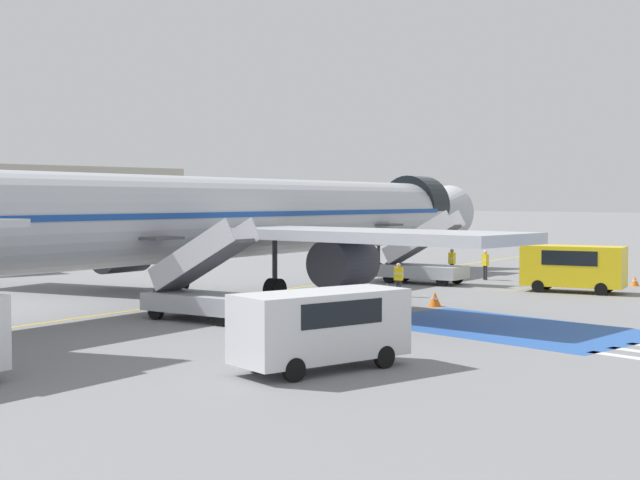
# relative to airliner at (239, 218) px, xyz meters

# --- Properties ---
(ground_plane) EXTENTS (600.00, 600.00, 0.00)m
(ground_plane) POSITION_rel_airliner_xyz_m (1.23, -0.40, -3.88)
(ground_plane) COLOR slate
(apron_leadline_yellow) EXTENTS (79.17, 19.46, 0.01)m
(apron_leadline_yellow) POSITION_rel_airliner_xyz_m (0.60, 0.15, -3.87)
(apron_leadline_yellow) COLOR gold
(apron_leadline_yellow) RESTS_ON ground_plane
(apron_stand_patch_blue) EXTENTS (6.43, 10.65, 0.01)m
(apron_stand_patch_blue) POSITION_rel_airliner_xyz_m (0.60, -15.50, -3.87)
(apron_stand_patch_blue) COLOR #2856A8
(apron_stand_patch_blue) RESTS_ON ground_plane
(airliner) EXTENTS (47.23, 32.08, 11.59)m
(airliner) POSITION_rel_airliner_xyz_m (0.00, 0.00, 0.00)
(airliner) COLOR #B7BCC4
(airliner) RESTS_ON ground_plane
(boarding_stairs_forward) EXTENTS (3.27, 5.54, 4.21)m
(boarding_stairs_forward) POSITION_rel_airliner_xyz_m (11.67, -1.81, -2.86)
(boarding_stairs_forward) COLOR #ADB2BA
(boarding_stairs_forward) RESTS_ON ground_plane
(boarding_stairs_aft) EXTENTS (3.27, 5.54, 4.08)m
(boarding_stairs_aft) POSITION_rel_airliner_xyz_m (-6.52, -6.24, -2.88)
(boarding_stairs_aft) COLOR #ADB2BA
(boarding_stairs_aft) RESTS_ON ground_plane
(service_van_1) EXTENTS (3.55, 5.45, 2.40)m
(service_van_1) POSITION_rel_airliner_xyz_m (13.73, -10.28, -2.46)
(service_van_1) COLOR yellow
(service_van_1) RESTS_ON ground_plane
(service_van_2) EXTENTS (5.21, 2.34, 2.20)m
(service_van_2) POSITION_rel_airliner_xyz_m (-10.03, -17.07, -2.56)
(service_van_2) COLOR silver
(service_van_2) RESTS_ON ground_plane
(baggage_cart) EXTENTS (2.94, 2.23, 0.87)m
(baggage_cart) POSITION_rel_airliner_xyz_m (2.07, -7.13, -3.62)
(baggage_cart) COLOR gray
(baggage_cart) RESTS_ON ground_plane
(ground_crew_0) EXTENTS (0.32, 0.47, 1.76)m
(ground_crew_0) POSITION_rel_airliner_xyz_m (16.20, -2.80, -2.86)
(ground_crew_0) COLOR #2D2D33
(ground_crew_0) RESTS_ON ground_plane
(ground_crew_1) EXTENTS (0.38, 0.49, 1.66)m
(ground_crew_1) POSITION_rel_airliner_xyz_m (5.55, -5.62, -2.92)
(ground_crew_1) COLOR #2D2D33
(ground_crew_1) RESTS_ON ground_plane
(ground_crew_2) EXTENTS (0.26, 0.44, 1.79)m
(ground_crew_2) POSITION_rel_airliner_xyz_m (15.78, -0.61, -2.84)
(ground_crew_2) COLOR #191E38
(ground_crew_2) RESTS_ON ground_plane
(traffic_cone_0) EXTENTS (0.58, 0.58, 0.65)m
(traffic_cone_0) POSITION_rel_airliner_xyz_m (3.78, -9.46, -3.55)
(traffic_cone_0) COLOR orange
(traffic_cone_0) RESTS_ON ground_plane
(traffic_cone_1) EXTENTS (0.49, 0.49, 0.54)m
(traffic_cone_1) POSITION_rel_airliner_xyz_m (19.33, -10.67, -3.61)
(traffic_cone_1) COLOR orange
(traffic_cone_1) RESTS_ON ground_plane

